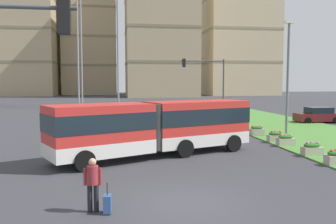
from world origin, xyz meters
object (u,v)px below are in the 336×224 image
car_maroon_sedan (318,115)px  flower_planter_2 (312,149)px  flower_planter_5 (257,130)px  flower_planter_3 (286,140)px  apartment_tower_centre (160,16)px  pedestrian_crossing (93,181)px  articulated_bus (155,127)px  apartment_tower_west (19,16)px  flower_planter_4 (276,136)px  streetlight_median (288,74)px  traffic_light_far_right (210,80)px  rolling_suitcase (107,204)px  apartment_tower_westcentre (90,39)px  apartment_tower_eastcentre (239,17)px

car_maroon_sedan → flower_planter_2: car_maroon_sedan is taller
flower_planter_5 → car_maroon_sedan: bearing=37.9°
flower_planter_3 → apartment_tower_centre: size_ratio=0.02×
pedestrian_crossing → flower_planter_3: 15.41m
articulated_bus → flower_planter_5: articulated_bus is taller
articulated_bus → pedestrian_crossing: size_ratio=6.77×
apartment_tower_west → apartment_tower_centre: apartment_tower_west is taller
car_maroon_sedan → apartment_tower_west: (-47.85, 79.80, 22.63)m
flower_planter_4 → flower_planter_5: (0.00, 3.30, 0.00)m
streetlight_median → traffic_light_far_right: bearing=113.3°
flower_planter_2 → streetlight_median: streetlight_median is taller
rolling_suitcase → traffic_light_far_right: (9.35, 22.63, 4.04)m
rolling_suitcase → apartment_tower_centre: (13.09, 90.08, 22.16)m
car_maroon_sedan → pedestrian_crossing: (-21.01, -22.25, 0.25)m
pedestrian_crossing → flower_planter_2: size_ratio=1.58×
articulated_bus → rolling_suitcase: (-2.47, -8.54, -1.34)m
articulated_bus → rolling_suitcase: bearing=-106.2°
pedestrian_crossing → apartment_tower_centre: (13.54, 89.88, 21.47)m
traffic_light_far_right → streetlight_median: size_ratio=0.73×
car_maroon_sedan → flower_planter_4: 14.24m
rolling_suitcase → flower_planter_5: rolling_suitcase is taller
apartment_tower_westcentre → apartment_tower_eastcentre: bearing=-13.3°
rolling_suitcase → flower_planter_3: bearing=43.0°
car_maroon_sedan → rolling_suitcase: size_ratio=4.55×
traffic_light_far_right → pedestrian_crossing: bearing=-113.6°
car_maroon_sedan → flower_planter_5: (-9.44, -7.36, -0.33)m
flower_planter_3 → streetlight_median: streetlight_median is taller
flower_planter_2 → traffic_light_far_right: 15.99m
pedestrian_crossing → apartment_tower_west: size_ratio=0.04×
flower_planter_2 → flower_planter_5: (0.00, 7.87, 0.00)m
rolling_suitcase → traffic_light_far_right: traffic_light_far_right is taller
flower_planter_5 → apartment_tower_westcentre: 98.33m
flower_planter_2 → apartment_tower_westcentre: (-18.57, 102.84, 17.47)m
car_maroon_sedan → flower_planter_4: size_ratio=4.01×
flower_planter_3 → apartment_tower_westcentre: (-18.57, 99.69, 17.47)m
pedestrian_crossing → apartment_tower_westcentre: 111.37m
rolling_suitcase → apartment_tower_westcentre: 111.70m
car_maroon_sedan → apartment_tower_westcentre: 93.56m
apartment_tower_west → articulated_bus: bearing=-72.4°
car_maroon_sedan → flower_planter_4: (-9.44, -10.65, -0.33)m
rolling_suitcase → flower_planter_2: bearing=33.0°
articulated_bus → flower_planter_3: (8.64, 1.83, -1.23)m
traffic_light_far_right → flower_planter_4: bearing=-80.7°
flower_planter_3 → streetlight_median: 6.01m
pedestrian_crossing → articulated_bus: bearing=70.7°
flower_planter_4 → apartment_tower_eastcentre: apartment_tower_eastcentre is taller
streetlight_median → apartment_tower_west: bearing=114.6°
car_maroon_sedan → traffic_light_far_right: (-11.21, 0.17, 3.60)m
apartment_tower_westcentre → flower_planter_4: bearing=-79.3°
flower_planter_2 → apartment_tower_west: (-38.41, 95.03, 22.96)m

